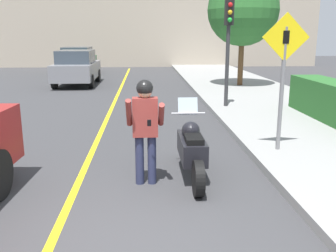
% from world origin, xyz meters
% --- Properties ---
extents(ground_plane, '(80.00, 80.00, 0.00)m').
position_xyz_m(ground_plane, '(0.00, 0.00, 0.00)').
color(ground_plane, '#38383A').
extents(road_center_line, '(0.12, 36.00, 0.01)m').
position_xyz_m(road_center_line, '(-0.60, 6.00, 0.00)').
color(road_center_line, yellow).
rests_on(road_center_line, ground).
extents(building_backdrop, '(28.00, 1.20, 9.00)m').
position_xyz_m(building_backdrop, '(0.00, 26.00, 4.50)').
color(building_backdrop, '#B2A38E').
rests_on(building_backdrop, ground).
extents(motorcycle, '(0.62, 2.25, 1.27)m').
position_xyz_m(motorcycle, '(1.31, 2.30, 0.49)').
color(motorcycle, black).
rests_on(motorcycle, ground).
extents(person_biker, '(0.59, 0.47, 1.71)m').
position_xyz_m(person_biker, '(0.53, 1.99, 1.05)').
color(person_biker, '#282D4C').
rests_on(person_biker, ground).
extents(crossing_sign, '(0.91, 0.08, 2.65)m').
position_xyz_m(crossing_sign, '(3.18, 3.25, 1.74)').
color(crossing_sign, slate).
rests_on(crossing_sign, sidewalk_curb).
extents(traffic_light, '(0.26, 0.30, 3.29)m').
position_xyz_m(traffic_light, '(3.14, 8.00, 2.45)').
color(traffic_light, '#2D2D30').
rests_on(traffic_light, sidewalk_curb).
extents(street_tree, '(3.15, 3.15, 4.89)m').
position_xyz_m(street_tree, '(4.89, 13.17, 3.46)').
color(street_tree, brown).
rests_on(street_tree, sidewalk_curb).
extents(parked_car_grey, '(1.88, 4.20, 1.68)m').
position_xyz_m(parked_car_grey, '(-2.78, 14.82, 0.86)').
color(parked_car_grey, black).
rests_on(parked_car_grey, ground).
extents(parked_car_green, '(1.88, 4.20, 1.68)m').
position_xyz_m(parked_car_green, '(-3.63, 20.13, 0.86)').
color(parked_car_green, black).
rests_on(parked_car_green, ground).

